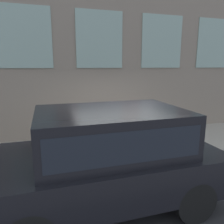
# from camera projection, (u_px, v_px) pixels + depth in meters

# --- Properties ---
(ground_plane) EXTENTS (80.00, 80.00, 0.00)m
(ground_plane) POSITION_uv_depth(u_px,v_px,m) (125.00, 169.00, 5.77)
(ground_plane) COLOR #2D2D30
(sidewalk) EXTENTS (2.65, 60.00, 0.17)m
(sidewalk) POSITION_uv_depth(u_px,v_px,m) (111.00, 148.00, 6.99)
(sidewalk) COLOR #A8A093
(sidewalk) RESTS_ON ground_plane
(fire_hydrant) EXTENTS (0.33, 0.45, 0.79)m
(fire_hydrant) POSITION_uv_depth(u_px,v_px,m) (103.00, 146.00, 5.85)
(fire_hydrant) COLOR gold
(fire_hydrant) RESTS_ON sidewalk
(person) EXTENTS (0.36, 0.24, 1.49)m
(person) POSITION_uv_depth(u_px,v_px,m) (121.00, 125.00, 6.03)
(person) COLOR #232328
(person) RESTS_ON sidewalk
(parked_truck_charcoal_near) EXTENTS (2.09, 4.30, 1.89)m
(parked_truck_charcoal_near) POSITION_uv_depth(u_px,v_px,m) (108.00, 152.00, 4.13)
(parked_truck_charcoal_near) COLOR black
(parked_truck_charcoal_near) RESTS_ON ground_plane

